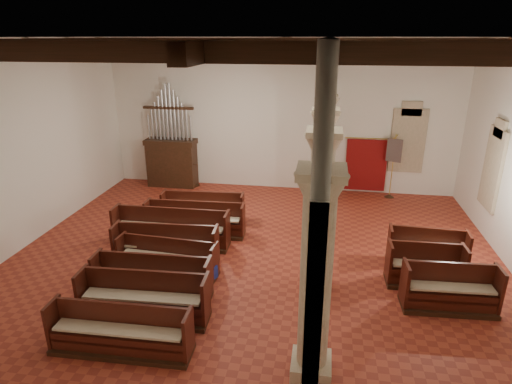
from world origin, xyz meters
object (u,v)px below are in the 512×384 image
(lectern, at_px, (192,176))
(processional_banner, at_px, (391,178))
(pipe_organ, at_px, (172,154))
(aisle_pew_0, at_px, (449,295))
(nave_pew_0, at_px, (121,337))

(lectern, xyz_separation_m, processional_banner, (8.10, 0.02, 0.36))
(pipe_organ, distance_m, aisle_pew_0, 12.00)
(aisle_pew_0, bearing_deg, pipe_organ, 138.55)
(aisle_pew_0, bearing_deg, nave_pew_0, -162.29)
(lectern, relative_size, nave_pew_0, 0.38)
(lectern, height_order, aisle_pew_0, aisle_pew_0)
(nave_pew_0, height_order, aisle_pew_0, aisle_pew_0)
(pipe_organ, xyz_separation_m, processional_banner, (8.96, -0.01, -0.55))
(pipe_organ, relative_size, lectern, 3.95)
(pipe_organ, relative_size, processional_banner, 1.73)
(processional_banner, height_order, aisle_pew_0, processional_banner)
(processional_banner, height_order, nave_pew_0, processional_banner)
(nave_pew_0, bearing_deg, pipe_organ, 102.49)
(pipe_organ, height_order, nave_pew_0, pipe_organ)
(nave_pew_0, bearing_deg, lectern, 97.76)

